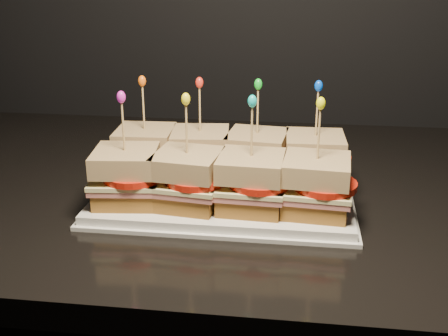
# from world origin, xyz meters

# --- Properties ---
(granite_slab) EXTENTS (2.53, 0.74, 0.04)m
(granite_slab) POSITION_xyz_m (-0.23, 1.64, 0.92)
(granite_slab) COLOR black
(granite_slab) RESTS_ON cabinet
(platter) EXTENTS (0.37, 0.23, 0.02)m
(platter) POSITION_xyz_m (-0.42, 1.55, 0.95)
(platter) COLOR white
(platter) RESTS_ON granite_slab
(platter_rim) EXTENTS (0.38, 0.24, 0.01)m
(platter_rim) POSITION_xyz_m (-0.42, 1.55, 0.95)
(platter_rim) COLOR white
(platter_rim) RESTS_ON granite_slab
(sandwich_0_bread_bot) EXTENTS (0.09, 0.09, 0.02)m
(sandwich_0_bread_bot) POSITION_xyz_m (-0.56, 1.60, 0.97)
(sandwich_0_bread_bot) COLOR brown
(sandwich_0_bread_bot) RESTS_ON platter
(sandwich_0_ham) EXTENTS (0.10, 0.09, 0.01)m
(sandwich_0_ham) POSITION_xyz_m (-0.56, 1.60, 0.99)
(sandwich_0_ham) COLOR #CD645F
(sandwich_0_ham) RESTS_ON sandwich_0_bread_bot
(sandwich_0_cheese) EXTENTS (0.10, 0.10, 0.01)m
(sandwich_0_cheese) POSITION_xyz_m (-0.56, 1.60, 1.00)
(sandwich_0_cheese) COLOR beige
(sandwich_0_cheese) RESTS_ON sandwich_0_ham
(sandwich_0_tomato) EXTENTS (0.08, 0.08, 0.01)m
(sandwich_0_tomato) POSITION_xyz_m (-0.54, 1.60, 1.00)
(sandwich_0_tomato) COLOR red
(sandwich_0_tomato) RESTS_ON sandwich_0_cheese
(sandwich_0_bread_top) EXTENTS (0.09, 0.09, 0.03)m
(sandwich_0_bread_top) POSITION_xyz_m (-0.56, 1.60, 1.02)
(sandwich_0_bread_top) COLOR brown
(sandwich_0_bread_top) RESTS_ON sandwich_0_tomato
(sandwich_0_pick) EXTENTS (0.00, 0.00, 0.09)m
(sandwich_0_pick) POSITION_xyz_m (-0.56, 1.60, 1.07)
(sandwich_0_pick) COLOR tan
(sandwich_0_pick) RESTS_ON sandwich_0_bread_top
(sandwich_0_frill) EXTENTS (0.01, 0.01, 0.02)m
(sandwich_0_frill) POSITION_xyz_m (-0.56, 1.60, 1.11)
(sandwich_0_frill) COLOR orange
(sandwich_0_frill) RESTS_ON sandwich_0_pick
(sandwich_1_bread_bot) EXTENTS (0.09, 0.09, 0.02)m
(sandwich_1_bread_bot) POSITION_xyz_m (-0.47, 1.60, 0.97)
(sandwich_1_bread_bot) COLOR brown
(sandwich_1_bread_bot) RESTS_ON platter
(sandwich_1_ham) EXTENTS (0.10, 0.10, 0.01)m
(sandwich_1_ham) POSITION_xyz_m (-0.47, 1.60, 0.99)
(sandwich_1_ham) COLOR #CD645F
(sandwich_1_ham) RESTS_ON sandwich_1_bread_bot
(sandwich_1_cheese) EXTENTS (0.10, 0.10, 0.01)m
(sandwich_1_cheese) POSITION_xyz_m (-0.47, 1.60, 1.00)
(sandwich_1_cheese) COLOR beige
(sandwich_1_cheese) RESTS_ON sandwich_1_ham
(sandwich_1_tomato) EXTENTS (0.08, 0.08, 0.01)m
(sandwich_1_tomato) POSITION_xyz_m (-0.46, 1.60, 1.00)
(sandwich_1_tomato) COLOR red
(sandwich_1_tomato) RESTS_ON sandwich_1_cheese
(sandwich_1_bread_top) EXTENTS (0.09, 0.09, 0.03)m
(sandwich_1_bread_top) POSITION_xyz_m (-0.47, 1.60, 1.02)
(sandwich_1_bread_top) COLOR brown
(sandwich_1_bread_top) RESTS_ON sandwich_1_tomato
(sandwich_1_pick) EXTENTS (0.00, 0.00, 0.09)m
(sandwich_1_pick) POSITION_xyz_m (-0.47, 1.60, 1.07)
(sandwich_1_pick) COLOR tan
(sandwich_1_pick) RESTS_ON sandwich_1_bread_top
(sandwich_1_frill) EXTENTS (0.01, 0.01, 0.02)m
(sandwich_1_frill) POSITION_xyz_m (-0.47, 1.60, 1.11)
(sandwich_1_frill) COLOR red
(sandwich_1_frill) RESTS_ON sandwich_1_pick
(sandwich_2_bread_bot) EXTENTS (0.09, 0.09, 0.02)m
(sandwich_2_bread_bot) POSITION_xyz_m (-0.38, 1.60, 0.97)
(sandwich_2_bread_bot) COLOR brown
(sandwich_2_bread_bot) RESTS_ON platter
(sandwich_2_ham) EXTENTS (0.10, 0.10, 0.01)m
(sandwich_2_ham) POSITION_xyz_m (-0.38, 1.60, 0.99)
(sandwich_2_ham) COLOR #CD645F
(sandwich_2_ham) RESTS_ON sandwich_2_bread_bot
(sandwich_2_cheese) EXTENTS (0.10, 0.10, 0.01)m
(sandwich_2_cheese) POSITION_xyz_m (-0.38, 1.60, 1.00)
(sandwich_2_cheese) COLOR beige
(sandwich_2_cheese) RESTS_ON sandwich_2_ham
(sandwich_2_tomato) EXTENTS (0.08, 0.08, 0.01)m
(sandwich_2_tomato) POSITION_xyz_m (-0.37, 1.60, 1.00)
(sandwich_2_tomato) COLOR red
(sandwich_2_tomato) RESTS_ON sandwich_2_cheese
(sandwich_2_bread_top) EXTENTS (0.10, 0.10, 0.03)m
(sandwich_2_bread_top) POSITION_xyz_m (-0.38, 1.60, 1.02)
(sandwich_2_bread_top) COLOR brown
(sandwich_2_bread_top) RESTS_ON sandwich_2_tomato
(sandwich_2_pick) EXTENTS (0.00, 0.00, 0.09)m
(sandwich_2_pick) POSITION_xyz_m (-0.38, 1.60, 1.07)
(sandwich_2_pick) COLOR tan
(sandwich_2_pick) RESTS_ON sandwich_2_bread_top
(sandwich_2_frill) EXTENTS (0.01, 0.01, 0.02)m
(sandwich_2_frill) POSITION_xyz_m (-0.38, 1.60, 1.11)
(sandwich_2_frill) COLOR green
(sandwich_2_frill) RESTS_ON sandwich_2_pick
(sandwich_3_bread_bot) EXTENTS (0.09, 0.09, 0.02)m
(sandwich_3_bread_bot) POSITION_xyz_m (-0.29, 1.60, 0.97)
(sandwich_3_bread_bot) COLOR brown
(sandwich_3_bread_bot) RESTS_ON platter
(sandwich_3_ham) EXTENTS (0.10, 0.09, 0.01)m
(sandwich_3_ham) POSITION_xyz_m (-0.29, 1.60, 0.99)
(sandwich_3_ham) COLOR #CD645F
(sandwich_3_ham) RESTS_ON sandwich_3_bread_bot
(sandwich_3_cheese) EXTENTS (0.10, 0.09, 0.01)m
(sandwich_3_cheese) POSITION_xyz_m (-0.29, 1.60, 1.00)
(sandwich_3_cheese) COLOR beige
(sandwich_3_cheese) RESTS_ON sandwich_3_ham
(sandwich_3_tomato) EXTENTS (0.08, 0.08, 0.01)m
(sandwich_3_tomato) POSITION_xyz_m (-0.28, 1.60, 1.00)
(sandwich_3_tomato) COLOR red
(sandwich_3_tomato) RESTS_ON sandwich_3_cheese
(sandwich_3_bread_top) EXTENTS (0.09, 0.09, 0.03)m
(sandwich_3_bread_top) POSITION_xyz_m (-0.29, 1.60, 1.02)
(sandwich_3_bread_top) COLOR brown
(sandwich_3_bread_top) RESTS_ON sandwich_3_tomato
(sandwich_3_pick) EXTENTS (0.00, 0.00, 0.09)m
(sandwich_3_pick) POSITION_xyz_m (-0.29, 1.60, 1.07)
(sandwich_3_pick) COLOR tan
(sandwich_3_pick) RESTS_ON sandwich_3_bread_top
(sandwich_3_frill) EXTENTS (0.01, 0.01, 0.02)m
(sandwich_3_frill) POSITION_xyz_m (-0.29, 1.60, 1.11)
(sandwich_3_frill) COLOR blue
(sandwich_3_frill) RESTS_ON sandwich_3_pick
(sandwich_4_bread_bot) EXTENTS (0.09, 0.09, 0.02)m
(sandwich_4_bread_bot) POSITION_xyz_m (-0.56, 1.50, 0.97)
(sandwich_4_bread_bot) COLOR brown
(sandwich_4_bread_bot) RESTS_ON platter
(sandwich_4_ham) EXTENTS (0.10, 0.10, 0.01)m
(sandwich_4_ham) POSITION_xyz_m (-0.56, 1.50, 0.99)
(sandwich_4_ham) COLOR #CD645F
(sandwich_4_ham) RESTS_ON sandwich_4_bread_bot
(sandwich_4_cheese) EXTENTS (0.10, 0.10, 0.01)m
(sandwich_4_cheese) POSITION_xyz_m (-0.56, 1.50, 1.00)
(sandwich_4_cheese) COLOR beige
(sandwich_4_cheese) RESTS_ON sandwich_4_ham
(sandwich_4_tomato) EXTENTS (0.08, 0.08, 0.01)m
(sandwich_4_tomato) POSITION_xyz_m (-0.54, 1.49, 1.00)
(sandwich_4_tomato) COLOR red
(sandwich_4_tomato) RESTS_ON sandwich_4_cheese
(sandwich_4_bread_top) EXTENTS (0.10, 0.10, 0.03)m
(sandwich_4_bread_top) POSITION_xyz_m (-0.56, 1.50, 1.02)
(sandwich_4_bread_top) COLOR brown
(sandwich_4_bread_top) RESTS_ON sandwich_4_tomato
(sandwich_4_pick) EXTENTS (0.00, 0.00, 0.09)m
(sandwich_4_pick) POSITION_xyz_m (-0.56, 1.50, 1.07)
(sandwich_4_pick) COLOR tan
(sandwich_4_pick) RESTS_ON sandwich_4_bread_top
(sandwich_4_frill) EXTENTS (0.01, 0.01, 0.02)m
(sandwich_4_frill) POSITION_xyz_m (-0.56, 1.50, 1.11)
(sandwich_4_frill) COLOR #D423B2
(sandwich_4_frill) RESTS_ON sandwich_4_pick
(sandwich_5_bread_bot) EXTENTS (0.09, 0.09, 0.02)m
(sandwich_5_bread_bot) POSITION_xyz_m (-0.47, 1.50, 0.97)
(sandwich_5_bread_bot) COLOR brown
(sandwich_5_bread_bot) RESTS_ON platter
(sandwich_5_ham) EXTENTS (0.10, 0.10, 0.01)m
(sandwich_5_ham) POSITION_xyz_m (-0.47, 1.50, 0.99)
(sandwich_5_ham) COLOR #CD645F
(sandwich_5_ham) RESTS_ON sandwich_5_bread_bot
(sandwich_5_cheese) EXTENTS (0.11, 0.10, 0.01)m
(sandwich_5_cheese) POSITION_xyz_m (-0.47, 1.50, 1.00)
(sandwich_5_cheese) COLOR beige
(sandwich_5_cheese) RESTS_ON sandwich_5_ham
(sandwich_5_tomato) EXTENTS (0.08, 0.08, 0.01)m
(sandwich_5_tomato) POSITION_xyz_m (-0.46, 1.49, 1.00)
(sandwich_5_tomato) COLOR red
(sandwich_5_tomato) RESTS_ON sandwich_5_cheese
(sandwich_5_bread_top) EXTENTS (0.10, 0.10, 0.03)m
(sandwich_5_bread_top) POSITION_xyz_m (-0.47, 1.50, 1.02)
(sandwich_5_bread_top) COLOR brown
(sandwich_5_bread_top) RESTS_ON sandwich_5_tomato
(sandwich_5_pick) EXTENTS (0.00, 0.00, 0.09)m
(sandwich_5_pick) POSITION_xyz_m (-0.47, 1.50, 1.07)
(sandwich_5_pick) COLOR tan
(sandwich_5_pick) RESTS_ON sandwich_5_bread_top
(sandwich_5_frill) EXTENTS (0.01, 0.01, 0.02)m
(sandwich_5_frill) POSITION_xyz_m (-0.47, 1.50, 1.11)
(sandwich_5_frill) COLOR yellow
(sandwich_5_frill) RESTS_ON sandwich_5_pick
(sandwich_6_bread_bot) EXTENTS (0.09, 0.09, 0.02)m
(sandwich_6_bread_bot) POSITION_xyz_m (-0.38, 1.50, 0.97)
(sandwich_6_bread_bot) COLOR brown
(sandwich_6_bread_bot) RESTS_ON platter
(sandwich_6_ham) EXTENTS (0.10, 0.09, 0.01)m
(sandwich_6_ham) POSITION_xyz_m (-0.38, 1.50, 0.99)
(sandwich_6_ham) COLOR #CD645F
(sandwich_6_ham) RESTS_ON sandwich_6_bread_bot
(sandwich_6_cheese) EXTENTS (0.10, 0.10, 0.01)m
(sandwich_6_cheese) POSITION_xyz_m (-0.38, 1.50, 1.00)
(sandwich_6_cheese) COLOR beige
(sandwich_6_cheese) RESTS_ON sandwich_6_ham
(sandwich_6_tomato) EXTENTS (0.08, 0.08, 0.01)m
(sandwich_6_tomato) POSITION_xyz_m (-0.37, 1.49, 1.00)
(sandwich_6_tomato) COLOR red
(sandwich_6_tomato) RESTS_ON sandwich_6_cheese
(sandwich_6_bread_top) EXTENTS (0.09, 0.09, 0.03)m
(sandwich_6_bread_top) POSITION_xyz_m (-0.38, 1.50, 1.02)
(sandwich_6_bread_top) COLOR brown
(sandwich_6_bread_top) RESTS_ON sandwich_6_tomato
(sandwich_6_pick) EXTENTS (0.00, 0.00, 0.09)m
(sandwich_6_pick) POSITION_xyz_m (-0.38, 1.50, 1.07)
(sandwich_6_pick) COLOR tan
(sandwich_6_pick) RESTS_ON sandwich_6_bread_top
(sandwich_6_frill) EXTENTS (0.01, 0.01, 0.02)m
(sandwich_6_frill) POSITION_xyz_m (-0.38, 1.50, 1.11)
(sandwich_6_frill) COLOR #10B2AC
(sandwich_6_frill) RESTS_ON sandwich_6_pick
(sandwich_7_bread_bot) EXTENTS (0.09, 0.09, 0.02)m
(sandwich_7_bread_bot) POSITION_xyz_m (-0.29, 1.50, 0.97)
(sandwich_7_bread_bot) COLOR brown
(sandwich_7_bread_bot) RESTS_ON platter
(sandwich_7_ham) EXTENTS (0.10, 0.10, 0.01)m
(sandwich_7_ham) POSITION_xyz_m (-0.29, 1.50, 0.99)
(sandwich_7_ham) COLOR #CD645F
(sandwich_7_ham) RESTS_ON sandwich_7_bread_bot
(sandwich_7_cheese) EXTENTS (0.10, 0.10, 0.01)m
(sandwich_7_cheese) POSITION_xyz_m (-0.29, 1.50, 1.00)
(sandwich_7_cheese) COLOR beige
(sandwich_7_cheese) RESTS_ON sandwich_7_ham
(sandwich_7_tomato) EXTENTS (0.08, 0.08, 0.01)m
(sandwich_7_tomato) POSITION_xyz_m (-0.28, 1.49, 1.00)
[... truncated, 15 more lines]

